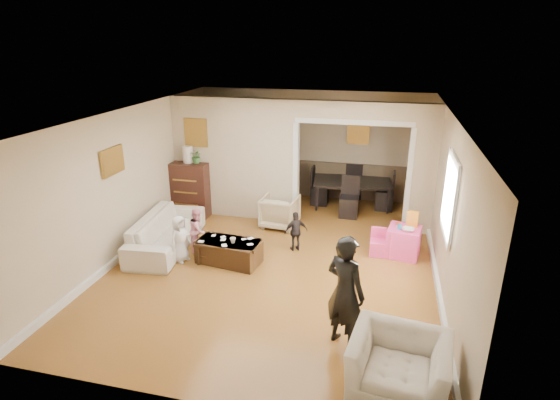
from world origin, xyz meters
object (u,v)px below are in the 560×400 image
(cyan_cup, at_px, (399,227))
(dining_table, at_px, (352,194))
(armchair_front, at_px, (399,367))
(coffee_cup, at_px, (233,240))
(adult_person, at_px, (345,292))
(table_lamp, at_px, (188,154))
(armchair_back, at_px, (280,211))
(child_toddler, at_px, (296,231))
(play_table, at_px, (404,242))
(child_kneel_b, at_px, (198,230))
(dresser, at_px, (190,189))
(coffee_table, at_px, (229,252))
(child_kneel_a, at_px, (180,239))
(sofa, at_px, (166,232))

(cyan_cup, xyz_separation_m, dining_table, (-1.04, 2.35, -0.26))
(armchair_front, bearing_deg, coffee_cup, 146.48)
(cyan_cup, bearing_deg, adult_person, -104.44)
(table_lamp, relative_size, dining_table, 0.20)
(armchair_back, distance_m, cyan_cup, 2.54)
(armchair_back, height_order, coffee_cup, armchair_back)
(coffee_cup, xyz_separation_m, child_toddler, (0.95, 0.80, -0.08))
(table_lamp, bearing_deg, adult_person, -44.57)
(table_lamp, distance_m, play_table, 4.81)
(child_kneel_b, xyz_separation_m, child_toddler, (1.75, 0.45, -0.04))
(dresser, relative_size, table_lamp, 3.35)
(child_kneel_b, bearing_deg, cyan_cup, -90.68)
(armchair_front, bearing_deg, coffee_table, 146.91)
(child_toddler, bearing_deg, table_lamp, -55.67)
(dining_table, bearing_deg, adult_person, -93.05)
(table_lamp, relative_size, cyan_cup, 4.50)
(coffee_cup, relative_size, child_kneel_b, 0.12)
(play_table, bearing_deg, child_kneel_b, -169.17)
(dresser, relative_size, child_toddler, 1.59)
(armchair_back, xyz_separation_m, cyan_cup, (2.40, -0.81, 0.24))
(dresser, distance_m, play_table, 4.69)
(coffee_cup, distance_m, child_kneel_a, 0.96)
(armchair_back, xyz_separation_m, coffee_cup, (-0.40, -1.82, 0.12))
(armchair_back, bearing_deg, child_toddler, 123.08)
(sofa, xyz_separation_m, coffee_cup, (1.45, -0.36, 0.14))
(sofa, xyz_separation_m, child_toddler, (2.40, 0.44, 0.06))
(armchair_front, xyz_separation_m, coffee_table, (-2.87, 2.47, -0.14))
(dining_table, bearing_deg, table_lamp, -165.55)
(cyan_cup, distance_m, child_kneel_b, 3.66)
(cyan_cup, xyz_separation_m, child_kneel_a, (-3.74, -1.11, -0.15))
(child_kneel_b, bearing_deg, child_kneel_a, 150.52)
(sofa, height_order, adult_person, adult_person)
(adult_person, bearing_deg, coffee_table, -6.69)
(sofa, bearing_deg, armchair_back, -57.32)
(coffee_table, bearing_deg, dresser, 129.01)
(armchair_front, distance_m, cyan_cup, 3.44)
(armchair_front, bearing_deg, child_kneel_a, 155.67)
(coffee_table, relative_size, coffee_cup, 10.87)
(play_table, xyz_separation_m, dining_table, (-1.14, 2.30, 0.05))
(play_table, height_order, child_kneel_a, child_kneel_a)
(coffee_cup, bearing_deg, child_toddler, 40.10)
(armchair_front, distance_m, adult_person, 1.07)
(armchair_back, height_order, dining_table, armchair_back)
(sofa, distance_m, cyan_cup, 4.30)
(child_toddler, bearing_deg, sofa, -20.66)
(table_lamp, height_order, child_kneel_a, table_lamp)
(armchair_back, height_order, adult_person, adult_person)
(armchair_back, height_order, child_kneel_b, child_kneel_b)
(sofa, height_order, play_table, sofa)
(child_kneel_a, bearing_deg, play_table, -54.29)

